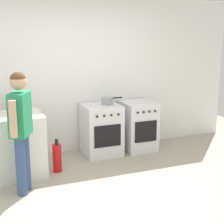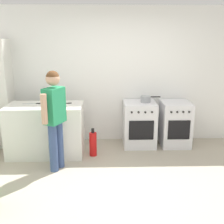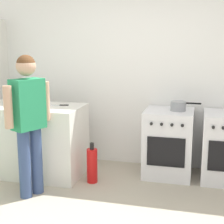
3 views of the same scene
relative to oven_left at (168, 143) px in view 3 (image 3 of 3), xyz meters
name	(u,v)px [view 3 (image 3 of 3)]	position (x,y,z in m)	size (l,w,h in m)	color
back_wall	(147,71)	(-0.35, 0.37, 0.87)	(6.00, 0.10, 2.60)	white
counter_unit	(33,140)	(-1.70, -0.38, 0.02)	(1.30, 0.70, 0.90)	silver
oven_left	(168,143)	(0.00, 0.00, 0.00)	(0.60, 0.62, 0.85)	silver
pot	(178,106)	(0.11, 0.00, 0.48)	(0.37, 0.19, 0.12)	gray
knife_utility	(60,105)	(-1.36, -0.29, 0.48)	(0.25, 0.08, 0.01)	silver
knife_bread	(20,103)	(-1.91, -0.29, 0.48)	(0.35, 0.05, 0.01)	silver
person	(28,115)	(-1.42, -0.98, 0.49)	(0.33, 0.52, 1.56)	#384C7A
fire_extinguisher	(92,165)	(-0.87, -0.48, -0.21)	(0.13, 0.13, 0.50)	red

